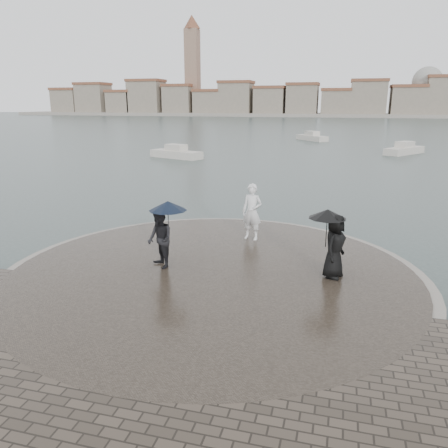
% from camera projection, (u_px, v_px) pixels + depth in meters
% --- Properties ---
extents(ground, '(400.00, 400.00, 0.00)m').
position_uv_depth(ground, '(168.00, 342.00, 9.78)').
color(ground, '#2B3835').
rests_on(ground, ground).
extents(kerb_ring, '(12.50, 12.50, 0.32)m').
position_uv_depth(kerb_ring, '(213.00, 277.00, 12.99)').
color(kerb_ring, gray).
rests_on(kerb_ring, ground).
extents(quay_tip, '(11.90, 11.90, 0.36)m').
position_uv_depth(quay_tip, '(213.00, 276.00, 12.99)').
color(quay_tip, '#2D261E').
rests_on(quay_tip, ground).
extents(statue, '(0.83, 0.63, 2.04)m').
position_uv_depth(statue, '(252.00, 212.00, 15.68)').
color(statue, white).
rests_on(statue, quay_tip).
extents(visitor_left, '(1.35, 1.20, 2.04)m').
position_uv_depth(visitor_left, '(162.00, 231.00, 12.94)').
color(visitor_left, black).
rests_on(visitor_left, quay_tip).
extents(visitor_right, '(1.21, 1.15, 1.95)m').
position_uv_depth(visitor_right, '(333.00, 239.00, 12.23)').
color(visitor_right, black).
rests_on(visitor_right, quay_tip).
extents(far_skyline, '(260.00, 20.00, 37.00)m').
position_uv_depth(far_skyline, '(318.00, 101.00, 159.29)').
color(far_skyline, gray).
rests_on(far_skyline, ground).
extents(boats, '(39.06, 28.12, 1.50)m').
position_uv_depth(boats, '(357.00, 149.00, 46.42)').
color(boats, beige).
rests_on(boats, ground).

